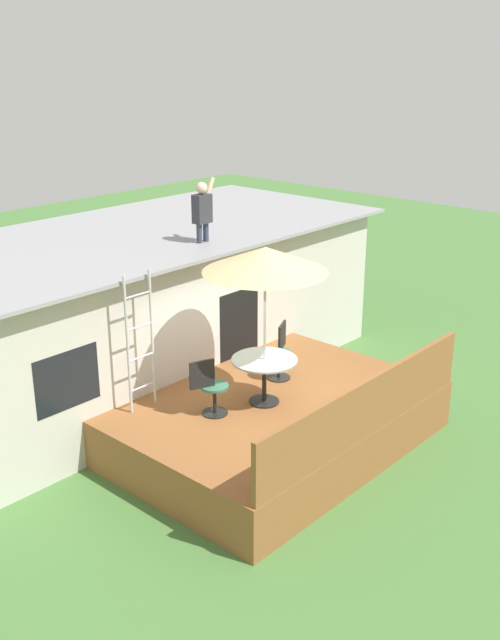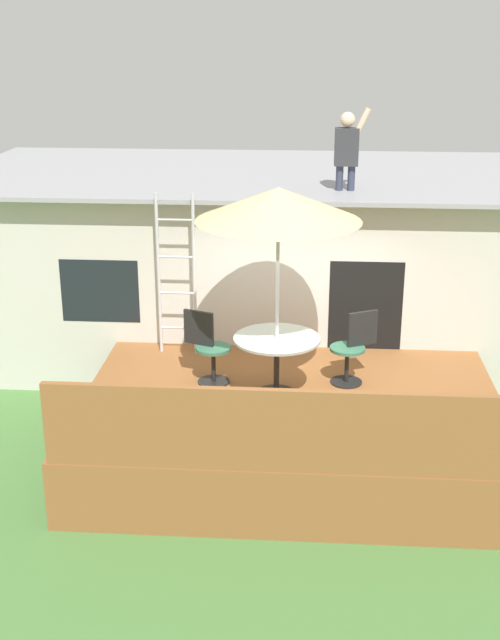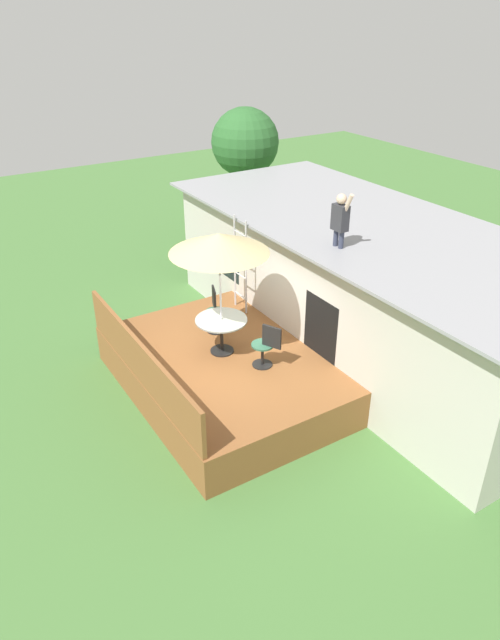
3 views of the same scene
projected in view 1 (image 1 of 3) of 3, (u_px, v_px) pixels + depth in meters
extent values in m
plane|color=#477538|center=(271.00, 442.00, 12.15)|extent=(40.00, 40.00, 0.00)
cube|color=beige|center=(127.00, 312.00, 13.93)|extent=(10.00, 4.00, 2.84)
cube|color=#99999E|center=(122.00, 237.00, 13.43)|extent=(10.50, 4.50, 0.06)
cube|color=black|center=(67.00, 380.00, 10.73)|extent=(1.10, 0.03, 0.90)
cube|color=black|center=(239.00, 342.00, 13.47)|extent=(1.00, 0.03, 2.00)
cube|color=brown|center=(271.00, 420.00, 12.01)|extent=(5.04, 3.72, 0.80)
cube|color=brown|center=(368.00, 407.00, 10.58)|extent=(4.94, 0.08, 0.90)
cylinder|color=black|center=(264.00, 401.00, 11.74)|extent=(0.48, 0.48, 0.03)
cylinder|color=black|center=(264.00, 381.00, 11.62)|extent=(0.07, 0.07, 0.71)
cylinder|color=#999E93|center=(265.00, 360.00, 11.49)|extent=(1.04, 1.04, 0.03)
cylinder|color=silver|center=(265.00, 332.00, 11.33)|extent=(0.04, 0.04, 2.40)
cone|color=beige|center=(265.00, 259.00, 10.94)|extent=(1.90, 1.90, 0.38)
cylinder|color=silver|center=(128.00, 346.00, 11.04)|extent=(0.04, 0.04, 2.20)
cylinder|color=silver|center=(152.00, 338.00, 11.37)|extent=(0.04, 0.04, 2.20)
cylinder|color=silver|center=(143.00, 387.00, 11.46)|extent=(0.48, 0.03, 0.03)
cylinder|color=silver|center=(141.00, 357.00, 11.29)|extent=(0.48, 0.03, 0.03)
cylinder|color=silver|center=(139.00, 327.00, 11.12)|extent=(0.48, 0.03, 0.03)
cylinder|color=silver|center=(138.00, 295.00, 10.95)|extent=(0.48, 0.03, 0.03)
cylinder|color=#33384C|center=(199.00, 233.00, 12.85)|extent=(0.10, 0.10, 0.34)
cylinder|color=#33384C|center=(206.00, 232.00, 12.96)|extent=(0.10, 0.10, 0.34)
cube|color=#333338|center=(202.00, 209.00, 12.76)|extent=(0.32, 0.20, 0.50)
sphere|color=beige|center=(202.00, 188.00, 12.64)|extent=(0.20, 0.20, 0.20)
cylinder|color=beige|center=(209.00, 190.00, 12.78)|extent=(0.26, 0.08, 0.44)
cylinder|color=black|center=(215.00, 413.00, 11.38)|extent=(0.40, 0.40, 0.02)
cylinder|color=black|center=(215.00, 400.00, 11.30)|extent=(0.06, 0.06, 0.44)
cylinder|color=#33664C|center=(214.00, 386.00, 11.22)|extent=(0.44, 0.44, 0.04)
cube|color=black|center=(202.00, 374.00, 11.06)|extent=(0.39, 0.18, 0.44)
cylinder|color=black|center=(279.00, 377.00, 12.61)|extent=(0.40, 0.40, 0.02)
cylinder|color=black|center=(279.00, 366.00, 12.53)|extent=(0.06, 0.06, 0.44)
cylinder|color=#33664C|center=(279.00, 353.00, 12.45)|extent=(0.44, 0.44, 0.04)
cube|color=black|center=(282.00, 336.00, 12.55)|extent=(0.38, 0.21, 0.44)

